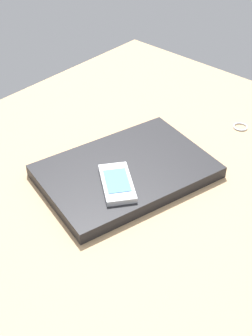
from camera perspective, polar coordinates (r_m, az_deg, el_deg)
desk_surface at (r=83.46cm, az=-5.35°, el=-4.01°), size 120.00×80.00×3.00cm
laptop_closed at (r=85.12cm, az=0.00°, el=-0.43°), size 36.02×28.79×2.38cm
cell_phone_on_laptop at (r=79.79cm, az=-1.16°, el=-1.92°), size 10.54×11.53×1.20cm
key_ring at (r=102.68cm, az=14.41°, el=5.12°), size 3.27×3.27×0.36cm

